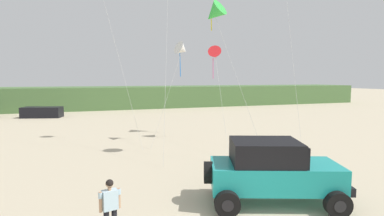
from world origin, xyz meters
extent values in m
cube|color=#4C703D|center=(-3.85, 40.04, 1.58)|extent=(90.00, 8.61, 3.16)
cube|color=teal|center=(2.15, 2.70, 1.01)|extent=(4.76, 3.20, 0.90)
cube|color=teal|center=(3.71, 2.15, 1.38)|extent=(1.60, 1.96, 0.12)
cube|color=black|center=(1.82, 2.82, 1.86)|extent=(2.76, 2.43, 0.80)
cube|color=black|center=(2.95, 2.42, 1.82)|extent=(0.65, 1.61, 0.72)
cube|color=black|center=(4.30, 1.94, 0.74)|extent=(0.79, 1.77, 0.28)
cylinder|color=black|center=(-0.04, 3.48, 1.11)|extent=(0.54, 0.83, 0.77)
cylinder|color=black|center=(4.14, 3.09, 0.42)|extent=(0.89, 0.56, 0.84)
cylinder|color=black|center=(4.14, 3.09, 0.42)|extent=(0.46, 0.43, 0.38)
cylinder|color=black|center=(3.46, 1.15, 0.42)|extent=(0.89, 0.56, 0.84)
cylinder|color=black|center=(3.46, 1.15, 0.42)|extent=(0.46, 0.43, 0.38)
cylinder|color=black|center=(0.84, 4.26, 0.42)|extent=(0.89, 0.56, 0.84)
cylinder|color=black|center=(0.84, 4.26, 0.42)|extent=(0.46, 0.43, 0.38)
cylinder|color=black|center=(0.16, 2.31, 0.42)|extent=(0.89, 0.56, 0.84)
cylinder|color=black|center=(0.16, 2.31, 0.42)|extent=(0.46, 0.43, 0.38)
cylinder|color=black|center=(-3.55, 2.20, 0.64)|extent=(0.15, 0.15, 0.36)
cylinder|color=black|center=(-3.33, 2.25, 0.64)|extent=(0.15, 0.15, 0.36)
cube|color=silver|center=(-3.44, 2.22, 1.09)|extent=(0.45, 0.35, 0.54)
cylinder|color=tan|center=(-3.69, 2.16, 1.08)|extent=(0.09, 0.09, 0.56)
cylinder|color=silver|center=(-3.69, 2.16, 1.27)|extent=(0.11, 0.11, 0.16)
cylinder|color=tan|center=(-3.19, 2.29, 1.08)|extent=(0.09, 0.09, 0.56)
cylinder|color=silver|center=(-3.19, 2.29, 1.27)|extent=(0.11, 0.11, 0.16)
cylinder|color=tan|center=(-3.44, 2.22, 1.40)|extent=(0.10, 0.10, 0.08)
sphere|color=tan|center=(-3.44, 2.22, 1.54)|extent=(0.21, 0.21, 0.21)
sphere|color=black|center=(-3.43, 2.21, 1.56)|extent=(0.21, 0.21, 0.21)
cube|color=black|center=(-9.41, 30.71, 0.60)|extent=(4.49, 2.71, 1.20)
cone|color=white|center=(2.03, 13.51, 6.37)|extent=(1.22, 1.15, 1.17)
cylinder|color=blue|center=(1.88, 13.51, 5.35)|extent=(0.05, 0.20, 1.63)
cylinder|color=silver|center=(0.76, 12.71, 3.21)|extent=(2.56, 1.63, 6.32)
cone|color=red|center=(4.56, 13.73, 6.13)|extent=(1.26, 1.46, 1.44)
cylinder|color=#E04C93|center=(4.41, 13.73, 5.14)|extent=(0.05, 0.09, 1.49)
cylinder|color=silver|center=(3.83, 10.96, 3.09)|extent=(1.48, 5.55, 6.09)
cylinder|color=silver|center=(8.15, 10.03, 6.97)|extent=(2.13, 5.66, 13.85)
cylinder|color=silver|center=(0.27, 10.76, 6.18)|extent=(1.81, 5.59, 12.26)
cone|color=green|center=(2.61, 9.37, 7.95)|extent=(1.68, 1.66, 1.52)
cylinder|color=yellow|center=(2.46, 9.37, 7.34)|extent=(0.05, 0.09, 0.65)
cylinder|color=silver|center=(3.49, 7.90, 4.00)|extent=(1.76, 2.95, 7.91)
cylinder|color=silver|center=(-2.43, 12.89, 6.46)|extent=(2.84, 2.38, 12.83)
camera|label=1|loc=(-3.76, -5.79, 4.40)|focal=27.29mm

